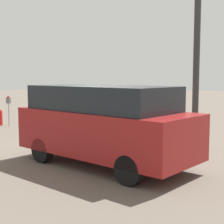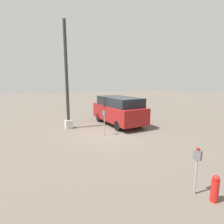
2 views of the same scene
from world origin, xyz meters
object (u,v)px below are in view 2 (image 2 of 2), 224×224
object	(u,v)px
parking_meter_far	(197,160)
parked_van	(119,110)
lamp_post	(67,88)
fire_hydrant	(215,188)
parking_meter_near	(104,116)

from	to	relation	value
parking_meter_far	parked_van	world-z (taller)	parked_van
parked_van	lamp_post	bearing A→B (deg)	78.53
parking_meter_far	parked_van	size ratio (longest dim) A/B	0.29
fire_hydrant	lamp_post	bearing A→B (deg)	9.55
parked_van	fire_hydrant	bearing A→B (deg)	166.11
parking_meter_far	parked_van	bearing A→B (deg)	-25.15
parking_meter_far	parked_van	distance (m)	8.11
parked_van	parking_meter_near	bearing A→B (deg)	132.28
parking_meter_near	parking_meter_far	bearing A→B (deg)	169.07
parking_meter_near	parking_meter_far	xyz separation A→B (m)	(-5.94, 0.09, -0.13)
parked_van	parking_meter_far	bearing A→B (deg)	164.22
parking_meter_near	fire_hydrant	distance (m)	6.43
parking_meter_far	parked_van	xyz separation A→B (m)	(7.83, -2.11, 0.09)
parking_meter_near	parking_meter_far	distance (m)	5.95
parking_meter_far	lamp_post	xyz separation A→B (m)	(8.48, 1.33, 1.64)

